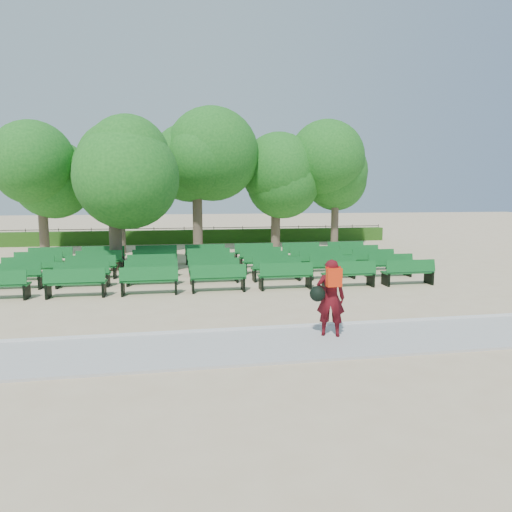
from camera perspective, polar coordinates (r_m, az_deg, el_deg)
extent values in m
plane|color=tan|center=(17.11, -4.51, -3.30)|extent=(120.00, 120.00, 0.00)
cube|color=#ABABA7|center=(9.99, -0.25, -11.16)|extent=(30.00, 2.20, 0.06)
cube|color=silver|center=(11.06, -1.29, -9.16)|extent=(30.00, 0.12, 0.10)
cube|color=#244E14|center=(30.88, -7.08, 2.43)|extent=(26.00, 0.70, 0.90)
cube|color=#0F5A20|center=(18.59, -5.66, -0.97)|extent=(1.89, 0.61, 0.06)
cube|color=#0F5A20|center=(18.34, -5.62, -0.28)|extent=(1.87, 0.24, 0.44)
cylinder|color=brown|center=(20.41, -17.17, 2.62)|extent=(0.53, 0.53, 3.14)
ellipsoid|color=#216B1E|center=(20.37, -17.48, 10.32)|extent=(4.26, 4.26, 3.83)
imported|color=#4C0A11|center=(10.49, 9.30, -5.17)|extent=(0.75, 0.63, 1.76)
cube|color=red|center=(10.20, 9.74, -2.65)|extent=(0.33, 0.16, 0.41)
sphere|color=black|center=(10.31, 7.70, -4.70)|extent=(0.35, 0.35, 0.35)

